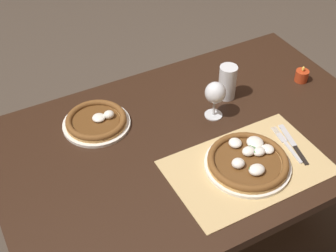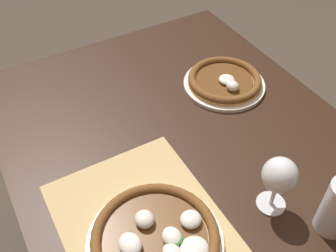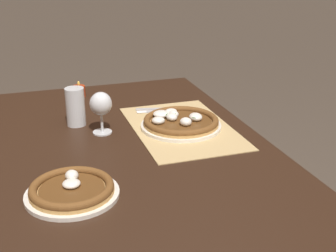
{
  "view_description": "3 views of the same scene",
  "coord_description": "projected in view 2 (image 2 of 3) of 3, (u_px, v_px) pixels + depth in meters",
  "views": [
    {
      "loc": [
        -0.69,
        -1.07,
        1.93
      ],
      "look_at": [
        -0.09,
        0.05,
        0.8
      ],
      "focal_mm": 50.0,
      "sensor_mm": 36.0,
      "label": 1
    },
    {
      "loc": [
        0.48,
        -0.4,
        1.53
      ],
      "look_at": [
        -0.16,
        -0.05,
        0.82
      ],
      "focal_mm": 42.0,
      "sensor_mm": 36.0,
      "label": 2
    },
    {
      "loc": [
        -1.44,
        0.34,
        1.39
      ],
      "look_at": [
        -0.09,
        -0.11,
        0.83
      ],
      "focal_mm": 50.0,
      "sensor_mm": 36.0,
      "label": 3
    }
  ],
  "objects": [
    {
      "name": "paper_placemat",
      "position": [
        154.0,
        244.0,
        0.86
      ],
      "size": [
        0.55,
        0.35,
        0.0
      ],
      "primitive_type": "cube",
      "color": "tan",
      "rests_on": "dining_table"
    },
    {
      "name": "wine_glass",
      "position": [
        279.0,
        177.0,
        0.86
      ],
      "size": [
        0.08,
        0.08,
        0.16
      ],
      "color": "silver",
      "rests_on": "dining_table"
    },
    {
      "name": "pizza_far",
      "position": [
        225.0,
        81.0,
        1.24
      ],
      "size": [
        0.26,
        0.26,
        0.05
      ],
      "color": "silver",
      "rests_on": "dining_table"
    },
    {
      "name": "pizza_near",
      "position": [
        157.0,
        239.0,
        0.85
      ],
      "size": [
        0.3,
        0.3,
        0.05
      ],
      "color": "silver",
      "rests_on": "paper_placemat"
    },
    {
      "name": "dining_table",
      "position": [
        212.0,
        200.0,
        1.06
      ],
      "size": [
        1.46,
        0.93,
        0.74
      ],
      "color": "black",
      "rests_on": "ground"
    }
  ]
}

